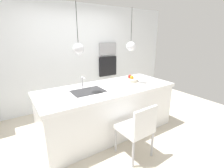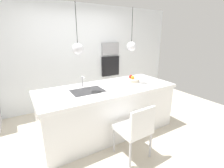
# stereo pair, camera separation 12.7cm
# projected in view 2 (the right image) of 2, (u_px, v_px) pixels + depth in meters

# --- Properties ---
(floor) EXTENTS (6.60, 6.60, 0.00)m
(floor) POSITION_uv_depth(u_px,v_px,m) (108.00, 130.00, 3.33)
(floor) COLOR beige
(floor) RESTS_ON ground
(back_wall) EXTENTS (6.00, 0.10, 2.60)m
(back_wall) POSITION_uv_depth(u_px,v_px,m) (77.00, 56.00, 4.31)
(back_wall) COLOR white
(back_wall) RESTS_ON ground
(kitchen_island) EXTENTS (2.55, 1.04, 0.90)m
(kitchen_island) POSITION_uv_depth(u_px,v_px,m) (108.00, 109.00, 3.20)
(kitchen_island) COLOR white
(kitchen_island) RESTS_ON ground
(sink_basin) EXTENTS (0.56, 0.40, 0.02)m
(sink_basin) POSITION_uv_depth(u_px,v_px,m) (88.00, 91.00, 2.87)
(sink_basin) COLOR #2D2D30
(sink_basin) RESTS_ON kitchen_island
(faucet) EXTENTS (0.02, 0.17, 0.22)m
(faucet) POSITION_uv_depth(u_px,v_px,m) (83.00, 80.00, 3.01)
(faucet) COLOR silver
(faucet) RESTS_ON kitchen_island
(fruit_bowl) EXTENTS (0.27, 0.27, 0.13)m
(fruit_bowl) POSITION_uv_depth(u_px,v_px,m) (132.00, 80.00, 3.44)
(fruit_bowl) COLOR beige
(fruit_bowl) RESTS_ON kitchen_island
(microwave) EXTENTS (0.54, 0.08, 0.34)m
(microwave) POSITION_uv_depth(u_px,v_px,m) (110.00, 49.00, 4.69)
(microwave) COLOR #9E9EA3
(microwave) RESTS_ON back_wall
(oven) EXTENTS (0.56, 0.08, 0.56)m
(oven) POSITION_uv_depth(u_px,v_px,m) (110.00, 66.00, 4.83)
(oven) COLOR black
(oven) RESTS_ON back_wall
(chair_near) EXTENTS (0.48, 0.49, 0.88)m
(chair_near) POSITION_uv_depth(u_px,v_px,m) (135.00, 128.00, 2.46)
(chair_near) COLOR white
(chair_near) RESTS_ON ground
(pendant_light_left) EXTENTS (0.18, 0.18, 0.78)m
(pendant_light_left) POSITION_uv_depth(u_px,v_px,m) (78.00, 49.00, 2.60)
(pendant_light_left) COLOR silver
(pendant_light_right) EXTENTS (0.18, 0.18, 0.78)m
(pendant_light_right) POSITION_uv_depth(u_px,v_px,m) (131.00, 46.00, 3.12)
(pendant_light_right) COLOR silver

